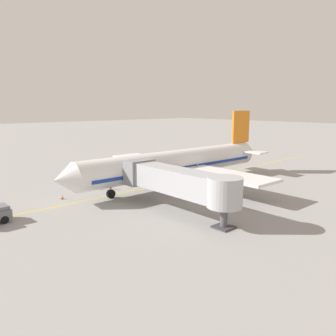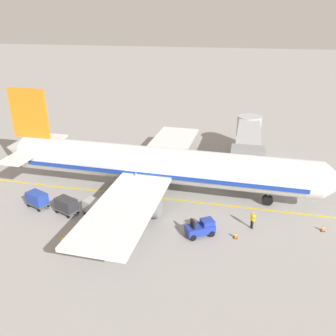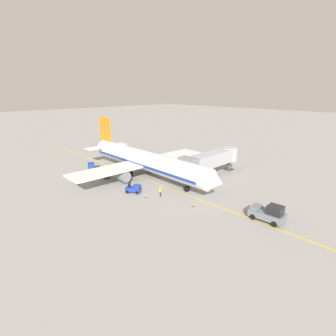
{
  "view_description": "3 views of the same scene",
  "coord_description": "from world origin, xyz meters",
  "px_view_note": "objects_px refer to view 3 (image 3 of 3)",
  "views": [
    {
      "loc": [
        -35.95,
        34.37,
        11.38
      ],
      "look_at": [
        0.69,
        1.51,
        2.21
      ],
      "focal_mm": 35.49,
      "sensor_mm": 36.0,
      "label": 1
    },
    {
      "loc": [
        31.09,
        9.92,
        17.56
      ],
      "look_at": [
        -2.16,
        2.16,
        2.6
      ],
      "focal_mm": 36.84,
      "sensor_mm": 36.0,
      "label": 2
    },
    {
      "loc": [
        29.94,
        40.65,
        16.64
      ],
      "look_at": [
        -3.13,
        6.06,
        2.32
      ],
      "focal_mm": 28.01,
      "sensor_mm": 36.0,
      "label": 3
    }
  ],
  "objects_px": {
    "parked_airliner": "(145,161)",
    "baggage_cart_third_in_train": "(91,166)",
    "baggage_tug_lead": "(134,189)",
    "ground_crew_loader": "(160,191)",
    "pushback_tractor": "(268,213)",
    "safety_cone_nose_left": "(193,205)",
    "ground_crew_wing_walker": "(78,179)",
    "baggage_cart_front": "(106,173)",
    "baggage_cart_second_in_train": "(97,170)",
    "jet_bridge": "(211,159)",
    "safety_cone_nose_right": "(146,196)"
  },
  "relations": [
    {
      "from": "baggage_cart_front",
      "to": "ground_crew_wing_walker",
      "type": "height_order",
      "value": "ground_crew_wing_walker"
    },
    {
      "from": "ground_crew_wing_walker",
      "to": "baggage_cart_front",
      "type": "bearing_deg",
      "value": -180.0
    },
    {
      "from": "pushback_tractor",
      "to": "baggage_tug_lead",
      "type": "height_order",
      "value": "pushback_tractor"
    },
    {
      "from": "baggage_tug_lead",
      "to": "ground_crew_wing_walker",
      "type": "distance_m",
      "value": 11.44
    },
    {
      "from": "baggage_cart_front",
      "to": "ground_crew_wing_walker",
      "type": "distance_m",
      "value": 5.73
    },
    {
      "from": "parked_airliner",
      "to": "baggage_cart_third_in_train",
      "type": "relative_size",
      "value": 12.62
    },
    {
      "from": "jet_bridge",
      "to": "safety_cone_nose_left",
      "type": "bearing_deg",
      "value": 27.77
    },
    {
      "from": "baggage_cart_second_in_train",
      "to": "ground_crew_loader",
      "type": "distance_m",
      "value": 17.64
    },
    {
      "from": "parked_airliner",
      "to": "baggage_cart_third_in_train",
      "type": "bearing_deg",
      "value": -61.97
    },
    {
      "from": "baggage_tug_lead",
      "to": "baggage_cart_third_in_train",
      "type": "bearing_deg",
      "value": -93.85
    },
    {
      "from": "pushback_tractor",
      "to": "baggage_cart_third_in_train",
      "type": "relative_size",
      "value": 1.52
    },
    {
      "from": "baggage_cart_second_in_train",
      "to": "baggage_cart_front",
      "type": "bearing_deg",
      "value": 94.4
    },
    {
      "from": "pushback_tractor",
      "to": "ground_crew_wing_walker",
      "type": "relative_size",
      "value": 2.66
    },
    {
      "from": "parked_airliner",
      "to": "baggage_tug_lead",
      "type": "height_order",
      "value": "parked_airliner"
    },
    {
      "from": "baggage_cart_front",
      "to": "baggage_cart_second_in_train",
      "type": "relative_size",
      "value": 1.0
    },
    {
      "from": "baggage_cart_third_in_train",
      "to": "ground_crew_wing_walker",
      "type": "height_order",
      "value": "ground_crew_wing_walker"
    },
    {
      "from": "pushback_tractor",
      "to": "ground_crew_loader",
      "type": "distance_m",
      "value": 16.6
    },
    {
      "from": "ground_crew_wing_walker",
      "to": "parked_airliner",
      "type": "bearing_deg",
      "value": 158.3
    },
    {
      "from": "baggage_cart_second_in_train",
      "to": "safety_cone_nose_left",
      "type": "xyz_separation_m",
      "value": [
        -2.43,
        23.78,
        -0.66
      ]
    },
    {
      "from": "baggage_cart_second_in_train",
      "to": "parked_airliner",
      "type": "bearing_deg",
      "value": 129.86
    },
    {
      "from": "parked_airliner",
      "to": "ground_crew_wing_walker",
      "type": "relative_size",
      "value": 22.04
    },
    {
      "from": "safety_cone_nose_left",
      "to": "jet_bridge",
      "type": "bearing_deg",
      "value": -152.23
    },
    {
      "from": "jet_bridge",
      "to": "baggage_cart_third_in_train",
      "type": "xyz_separation_m",
      "value": [
        15.44,
        -20.13,
        -2.51
      ]
    },
    {
      "from": "baggage_cart_third_in_train",
      "to": "safety_cone_nose_right",
      "type": "xyz_separation_m",
      "value": [
        0.9,
        19.67,
        -0.66
      ]
    },
    {
      "from": "jet_bridge",
      "to": "baggage_tug_lead",
      "type": "relative_size",
      "value": 5.75
    },
    {
      "from": "baggage_tug_lead",
      "to": "ground_crew_wing_walker",
      "type": "bearing_deg",
      "value": -64.89
    },
    {
      "from": "jet_bridge",
      "to": "parked_airliner",
      "type": "bearing_deg",
      "value": -43.55
    },
    {
      "from": "baggage_tug_lead",
      "to": "baggage_cart_front",
      "type": "xyz_separation_m",
      "value": [
        -0.88,
        -10.35,
        0.24
      ]
    },
    {
      "from": "baggage_cart_third_in_train",
      "to": "ground_crew_wing_walker",
      "type": "relative_size",
      "value": 1.75
    },
    {
      "from": "pushback_tractor",
      "to": "ground_crew_wing_walker",
      "type": "height_order",
      "value": "pushback_tractor"
    },
    {
      "from": "parked_airliner",
      "to": "ground_crew_loader",
      "type": "distance_m",
      "value": 11.36
    },
    {
      "from": "safety_cone_nose_left",
      "to": "safety_cone_nose_right",
      "type": "relative_size",
      "value": 1.0
    },
    {
      "from": "safety_cone_nose_right",
      "to": "parked_airliner",
      "type": "bearing_deg",
      "value": -128.07
    },
    {
      "from": "baggage_cart_second_in_train",
      "to": "safety_cone_nose_left",
      "type": "bearing_deg",
      "value": 95.84
    },
    {
      "from": "baggage_cart_second_in_train",
      "to": "ground_crew_wing_walker",
      "type": "bearing_deg",
      "value": 27.52
    },
    {
      "from": "baggage_tug_lead",
      "to": "ground_crew_loader",
      "type": "relative_size",
      "value": 1.63
    },
    {
      "from": "parked_airliner",
      "to": "safety_cone_nose_left",
      "type": "distance_m",
      "value": 16.91
    },
    {
      "from": "jet_bridge",
      "to": "ground_crew_wing_walker",
      "type": "xyz_separation_m",
      "value": [
        21.42,
        -13.82,
        -2.5
      ]
    },
    {
      "from": "baggage_cart_second_in_train",
      "to": "ground_crew_wing_walker",
      "type": "height_order",
      "value": "ground_crew_wing_walker"
    },
    {
      "from": "baggage_cart_third_in_train",
      "to": "safety_cone_nose_left",
      "type": "distance_m",
      "value": 27.3
    },
    {
      "from": "baggage_cart_front",
      "to": "ground_crew_wing_walker",
      "type": "bearing_deg",
      "value": 0.0
    },
    {
      "from": "baggage_tug_lead",
      "to": "safety_cone_nose_left",
      "type": "distance_m",
      "value": 11.01
    },
    {
      "from": "pushback_tractor",
      "to": "baggage_cart_second_in_train",
      "type": "relative_size",
      "value": 1.52
    },
    {
      "from": "baggage_cart_third_in_train",
      "to": "safety_cone_nose_left",
      "type": "height_order",
      "value": "baggage_cart_third_in_train"
    },
    {
      "from": "baggage_tug_lead",
      "to": "baggage_cart_front",
      "type": "height_order",
      "value": "baggage_tug_lead"
    },
    {
      "from": "parked_airliner",
      "to": "safety_cone_nose_left",
      "type": "relative_size",
      "value": 63.13
    },
    {
      "from": "pushback_tractor",
      "to": "safety_cone_nose_left",
      "type": "bearing_deg",
      "value": -68.95
    },
    {
      "from": "ground_crew_loader",
      "to": "pushback_tractor",
      "type": "bearing_deg",
      "value": 106.59
    },
    {
      "from": "ground_crew_loader",
      "to": "safety_cone_nose_right",
      "type": "height_order",
      "value": "ground_crew_loader"
    },
    {
      "from": "baggage_cart_front",
      "to": "ground_crew_loader",
      "type": "xyz_separation_m",
      "value": [
        -1.21,
        14.71,
        0.0
      ]
    }
  ]
}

